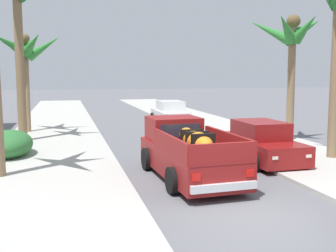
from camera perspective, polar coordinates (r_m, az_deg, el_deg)
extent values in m
plane|color=slate|center=(9.50, 13.01, -12.95)|extent=(160.00, 160.00, 0.00)
cube|color=#B2AFA8|center=(20.13, -15.88, -2.06)|extent=(4.66, 60.00, 0.12)
cube|color=#B2AFA8|center=(22.02, 9.53, -1.08)|extent=(4.66, 60.00, 0.12)
cube|color=silver|center=(20.13, -13.24, -2.00)|extent=(0.16, 60.00, 0.10)
cube|color=silver|center=(21.66, 7.28, -1.20)|extent=(0.16, 60.00, 0.10)
cube|color=maroon|center=(12.56, 3.03, -4.89)|extent=(2.14, 5.18, 0.80)
cube|color=maroon|center=(13.91, 0.79, -0.33)|extent=(1.78, 1.57, 0.80)
cube|color=#283342|center=(13.19, 1.80, -0.67)|extent=(1.38, 0.12, 0.44)
cube|color=#283342|center=(14.63, -0.12, 0.13)|extent=(1.46, 0.12, 0.48)
cube|color=maroon|center=(11.34, 0.22, -2.72)|extent=(0.24, 3.30, 0.56)
cube|color=maroon|center=(12.00, 8.55, -2.24)|extent=(0.24, 3.30, 0.56)
cube|color=maroon|center=(10.15, 7.93, -4.00)|extent=(1.88, 0.18, 0.56)
cube|color=silver|center=(10.27, 8.06, -8.69)|extent=(1.83, 0.20, 0.20)
cylinder|color=black|center=(13.76, -3.03, -4.74)|extent=(0.29, 0.77, 0.76)
cylinder|color=black|center=(14.34, 4.61, -4.25)|extent=(0.29, 0.77, 0.76)
cylinder|color=black|center=(11.01, 0.71, -7.83)|extent=(0.29, 0.77, 0.76)
cylinder|color=black|center=(11.74, 9.93, -6.98)|extent=(0.29, 0.77, 0.76)
cube|color=red|center=(9.93, 4.07, -7.40)|extent=(0.22, 0.05, 0.18)
cube|color=red|center=(10.55, 11.73, -6.65)|extent=(0.22, 0.05, 0.18)
ellipsoid|color=orange|center=(11.79, 4.21, -2.25)|extent=(0.77, 1.73, 0.60)
sphere|color=orange|center=(12.65, 2.65, -1.21)|extent=(0.44, 0.44, 0.44)
cube|color=black|center=(11.36, 5.06, -2.63)|extent=(0.72, 0.15, 0.61)
cube|color=black|center=(11.79, 4.21, -2.25)|extent=(0.72, 0.15, 0.61)
cube|color=black|center=(12.22, 3.41, -1.90)|extent=(0.72, 0.15, 0.61)
cube|color=maroon|center=(15.35, 13.19, -3.06)|extent=(1.78, 4.21, 0.72)
cube|color=maroon|center=(15.33, 13.09, -0.50)|extent=(1.53, 2.11, 0.64)
cube|color=#283342|center=(14.49, 14.88, -1.08)|extent=(1.37, 0.09, 0.52)
cube|color=#283342|center=(16.19, 11.48, -0.11)|extent=(1.34, 0.09, 0.50)
cylinder|color=black|center=(14.75, 18.65, -4.54)|extent=(0.22, 0.64, 0.64)
cylinder|color=black|center=(13.85, 12.38, -5.08)|extent=(0.22, 0.64, 0.64)
cylinder|color=black|center=(16.94, 13.80, -2.85)|extent=(0.22, 0.64, 0.64)
cylinder|color=black|center=(16.16, 8.17, -3.20)|extent=(0.22, 0.64, 0.64)
cube|color=red|center=(17.47, 11.80, -1.40)|extent=(0.20, 0.04, 0.12)
cube|color=white|center=(13.88, 19.55, -4.10)|extent=(0.20, 0.04, 0.10)
cube|color=red|center=(16.94, 7.96, -1.59)|extent=(0.20, 0.04, 0.12)
cube|color=white|center=(13.23, 15.12, -4.47)|extent=(0.20, 0.04, 0.10)
cube|color=silver|center=(26.52, 0.27, 1.49)|extent=(1.80, 4.22, 0.72)
cube|color=silver|center=(26.36, 0.33, 2.94)|extent=(1.54, 2.11, 0.64)
cube|color=#283342|center=(27.30, -0.18, 3.05)|extent=(1.37, 0.09, 0.52)
cube|color=#283342|center=(25.43, 0.87, 2.73)|extent=(1.34, 0.09, 0.50)
cylinder|color=black|center=(27.60, -2.21, 1.27)|extent=(0.23, 0.64, 0.64)
cylinder|color=black|center=(28.03, 1.40, 1.37)|extent=(0.23, 0.64, 0.64)
cylinder|color=black|center=(25.08, -0.99, 0.65)|extent=(0.23, 0.64, 0.64)
cylinder|color=black|center=(25.54, 2.96, 0.77)|extent=(0.23, 0.64, 0.64)
cube|color=red|center=(24.32, 0.06, 1.21)|extent=(0.20, 0.04, 0.12)
cube|color=white|center=(28.42, -1.98, 2.03)|extent=(0.20, 0.04, 0.10)
cube|color=red|center=(24.66, 2.91, 1.29)|extent=(0.20, 0.04, 0.12)
cube|color=white|center=(28.70, 0.42, 2.09)|extent=(0.20, 0.04, 0.10)
cylinder|color=brown|center=(20.12, -20.49, 8.43)|extent=(0.40, 0.57, 7.60)
cylinder|color=#846B4C|center=(16.29, 22.90, 6.91)|extent=(0.37, 0.43, 6.60)
cylinder|color=#846B4C|center=(20.05, 17.24, 5.96)|extent=(0.36, 0.45, 5.76)
cone|color=#2D7F33|center=(20.73, 19.30, 13.19)|extent=(1.82, 0.85, 1.21)
cone|color=#2D7F33|center=(21.15, 17.21, 12.94)|extent=(1.37, 2.08, 1.36)
cone|color=#2D7F33|center=(20.45, 14.46, 13.05)|extent=(1.94, 1.97, 1.49)
cone|color=#2D7F33|center=(19.37, 16.62, 13.31)|extent=(1.70, 1.49, 1.44)
cone|color=#2D7F33|center=(19.63, 19.13, 13.15)|extent=(0.88, 1.62, 1.41)
sphere|color=brown|center=(20.20, 17.57, 14.14)|extent=(0.64, 0.64, 0.64)
cylinder|color=#846B4C|center=(23.39, -19.61, 5.35)|extent=(0.29, 0.71, 5.22)
cone|color=#2D7F33|center=(23.24, -17.38, 10.75)|extent=(2.04, 0.80, 1.57)
cone|color=#2D7F33|center=(24.29, -19.32, 11.04)|extent=(0.87, 1.90, 1.18)
cone|color=#2D7F33|center=(24.02, -21.58, 10.73)|extent=(1.87, 1.51, 1.37)
cone|color=#2D7F33|center=(22.91, -21.97, 11.01)|extent=(1.95, 1.70, 1.30)
cone|color=#2D7F33|center=(22.53, -18.92, 11.09)|extent=(1.41, 2.04, 1.38)
sphere|color=brown|center=(23.46, -19.89, 11.72)|extent=(0.53, 0.53, 0.53)
ellipsoid|color=#2D6B33|center=(16.82, -21.87, -2.45)|extent=(1.80, 2.80, 1.10)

